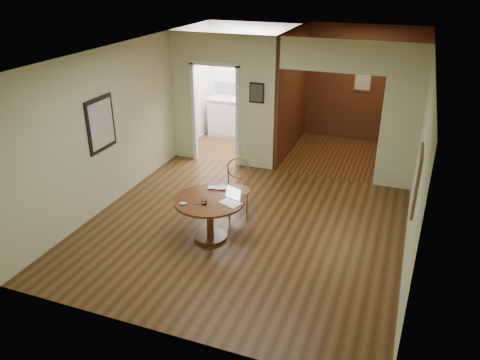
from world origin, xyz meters
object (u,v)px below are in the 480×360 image
at_px(open_laptop, 232,198).
at_px(closed_laptop, 218,189).
at_px(chair, 238,184).
at_px(dining_table, 210,210).

distance_m(open_laptop, closed_laptop, 0.46).
height_order(chair, closed_laptop, chair).
xyz_separation_m(chair, open_laptop, (0.23, -0.88, 0.19)).
bearing_deg(open_laptop, closed_laptop, 161.28).
distance_m(chair, closed_laptop, 0.62).
bearing_deg(dining_table, closed_laptop, 91.65).
bearing_deg(open_laptop, dining_table, -151.88).
relative_size(dining_table, chair, 1.10).
height_order(chair, open_laptop, chair).
distance_m(dining_table, chair, 0.93).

